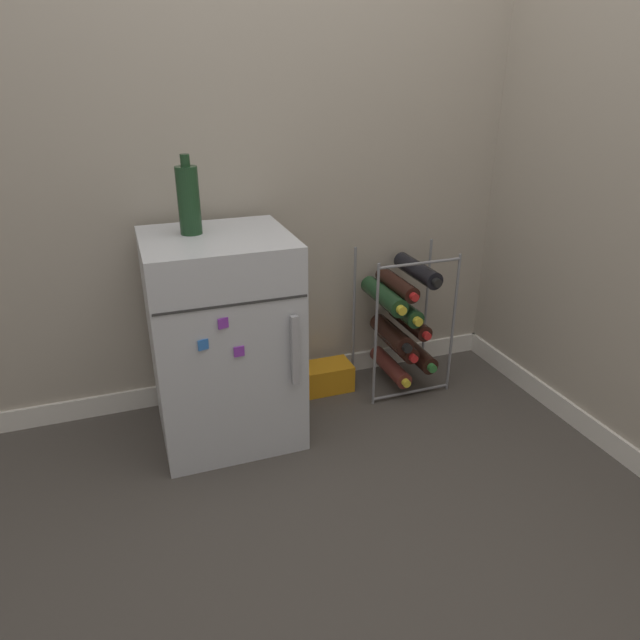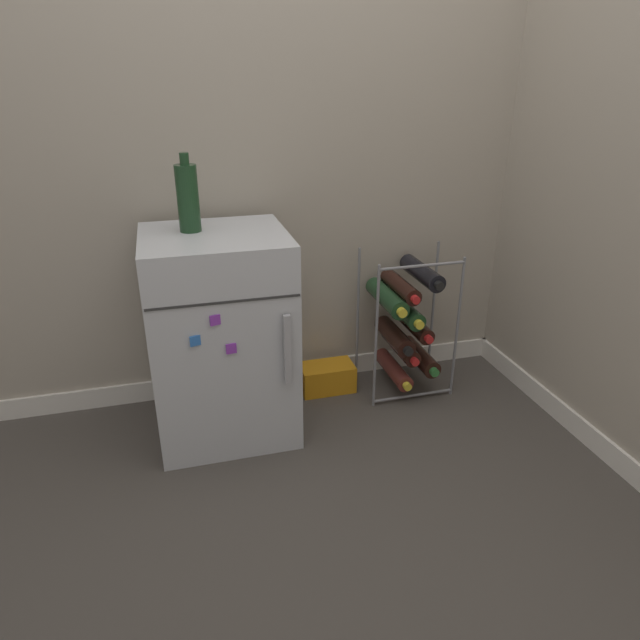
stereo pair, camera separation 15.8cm
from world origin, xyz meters
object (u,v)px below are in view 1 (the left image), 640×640
at_px(mini_fridge, 224,339).
at_px(fridge_top_bottle, 189,200).
at_px(soda_box, 325,377).
at_px(wine_rack, 400,320).

xyz_separation_m(mini_fridge, fridge_top_bottle, (-0.07, 0.06, 0.52)).
height_order(soda_box, fridge_top_bottle, fridge_top_bottle).
distance_m(soda_box, fridge_top_bottle, 1.02).
xyz_separation_m(wine_rack, soda_box, (-0.33, 0.07, -0.26)).
bearing_deg(fridge_top_bottle, wine_rack, 2.14).
bearing_deg(fridge_top_bottle, mini_fridge, -38.32).
bearing_deg(soda_box, wine_rack, -12.61).
relative_size(wine_rack, fridge_top_bottle, 2.34).
distance_m(wine_rack, fridge_top_bottle, 1.05).
distance_m(mini_fridge, soda_box, 0.60).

